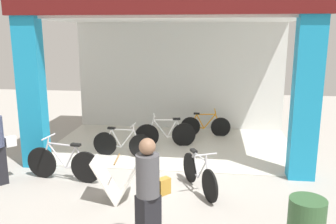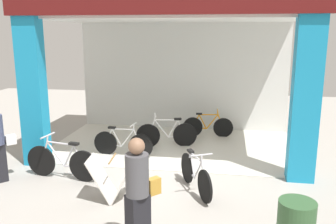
{
  "view_description": "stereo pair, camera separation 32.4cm",
  "coord_description": "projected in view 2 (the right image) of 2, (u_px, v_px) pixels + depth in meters",
  "views": [
    {
      "loc": [
        1.06,
        -7.5,
        3.06
      ],
      "look_at": [
        0.0,
        0.94,
        1.15
      ],
      "focal_mm": 38.52,
      "sensor_mm": 36.0,
      "label": 1
    },
    {
      "loc": [
        1.38,
        -7.45,
        3.06
      ],
      "look_at": [
        0.0,
        0.94,
        1.15
      ],
      "focal_mm": 38.52,
      "sensor_mm": 36.0,
      "label": 2
    }
  ],
  "objects": [
    {
      "name": "bicycle_parked_1",
      "position": [
        195.0,
        175.0,
        6.98
      ],
      "size": [
        0.73,
        1.42,
        0.86
      ],
      "color": "black",
      "rests_on": "ground"
    },
    {
      "name": "bicycle_inside_0",
      "position": [
        123.0,
        143.0,
        8.96
      ],
      "size": [
        1.54,
        0.42,
        0.85
      ],
      "color": "black",
      "rests_on": "ground"
    },
    {
      "name": "pedestrian_1",
      "position": [
        138.0,
        193.0,
        5.02
      ],
      "size": [
        0.53,
        0.55,
        1.66
      ],
      "color": "black",
      "rests_on": "ground"
    },
    {
      "name": "bicycle_parked_0",
      "position": [
        62.0,
        162.0,
        7.58
      ],
      "size": [
        1.7,
        0.47,
        0.94
      ],
      "color": "black",
      "rests_on": "ground"
    },
    {
      "name": "shop_facade",
      "position": [
        174.0,
        64.0,
        9.44
      ],
      "size": [
        6.65,
        4.07,
        4.14
      ],
      "color": "beige",
      "rests_on": "ground"
    },
    {
      "name": "bicycle_inside_2",
      "position": [
        208.0,
        126.0,
        10.63
      ],
      "size": [
        1.47,
        0.4,
        0.81
      ],
      "color": "black",
      "rests_on": "ground"
    },
    {
      "name": "sandwich_board_sign",
      "position": [
        113.0,
        179.0,
        6.64
      ],
      "size": [
        0.94,
        0.64,
        0.82
      ],
      "color": "silver",
      "rests_on": "ground"
    },
    {
      "name": "ground_plane",
      "position": [
        161.0,
        171.0,
        8.07
      ],
      "size": [
        20.9,
        20.9,
        0.0
      ],
      "primitive_type": "plane",
      "color": "#9E9991",
      "rests_on": "ground"
    },
    {
      "name": "bicycle_inside_1",
      "position": [
        167.0,
        134.0,
        9.68
      ],
      "size": [
        1.61,
        0.51,
        0.9
      ],
      "color": "black",
      "rests_on": "ground"
    }
  ]
}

